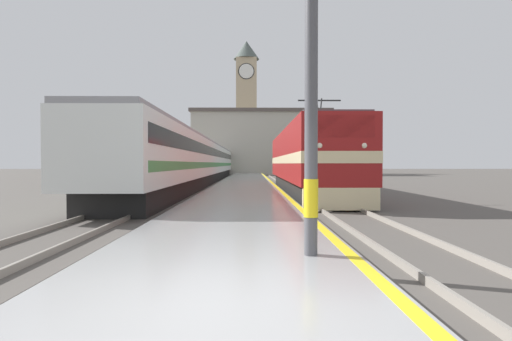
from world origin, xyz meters
name	(u,v)px	position (x,y,z in m)	size (l,w,h in m)	color
ground_plane	(246,184)	(0.00, 30.00, 0.00)	(200.00, 200.00, 0.00)	#514C47
platform	(246,185)	(0.00, 25.00, 0.16)	(4.29, 140.00, 0.32)	#999999
rail_track_near	(295,187)	(3.65, 25.00, 0.03)	(2.84, 140.00, 0.16)	#514C47
rail_track_far	(189,187)	(-4.11, 25.00, 0.03)	(2.84, 140.00, 0.16)	#514C47
locomotive_train	(306,160)	(3.65, 19.41, 1.95)	(2.92, 19.14, 4.78)	black
passenger_train	(204,161)	(-4.11, 33.88, 1.99)	(2.92, 53.38, 3.68)	black
clock_tower	(246,103)	(-0.48, 71.53, 13.27)	(4.79, 4.79, 24.95)	tan
station_building	(261,143)	(1.94, 59.93, 5.12)	(21.92, 8.22, 10.18)	#B7B2A3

